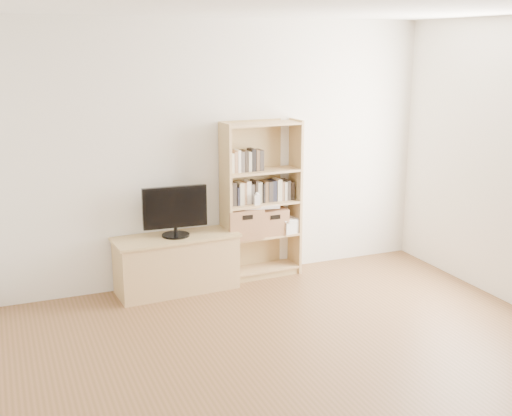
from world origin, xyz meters
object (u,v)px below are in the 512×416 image
tv_stand (177,264)px  television (175,212)px  bookshelf (261,200)px  laptop (260,205)px  basket_left (242,222)px  basket_right (270,221)px  baby_monitor (257,200)px

tv_stand → television: bearing=0.0°
bookshelf → television: bookshelf is taller
bookshelf → laptop: bookshelf is taller
television → laptop: bearing=6.1°
basket_left → basket_right: basket_left is taller
basket_right → basket_left: bearing=-177.5°
basket_left → basket_right: size_ratio=1.15×
television → laptop: 0.90m
basket_right → laptop: (-0.12, -0.02, 0.18)m
bookshelf → laptop: 0.05m
baby_monitor → laptop: (0.06, 0.07, -0.08)m
basket_right → laptop: size_ratio=0.89×
bookshelf → basket_right: (0.10, -0.00, -0.23)m
basket_left → basket_right: bearing=2.2°
television → baby_monitor: bearing=1.6°
laptop → tv_stand: bearing=-166.4°
television → basket_left: (0.71, 0.06, -0.20)m
tv_stand → baby_monitor: (0.84, -0.02, 0.58)m
bookshelf → basket_left: size_ratio=4.39×
laptop → television: bearing=-166.4°
bookshelf → tv_stand: bearing=-177.9°
baby_monitor → basket_left: size_ratio=0.29×
basket_left → basket_right: (0.31, 0.01, -0.02)m
tv_stand → basket_left: basket_left is taller
baby_monitor → television: bearing=-176.2°
basket_left → basket_right: 0.31m
television → basket_left: size_ratio=1.68×
television → laptop: (0.90, 0.05, -0.03)m
basket_right → bookshelf: bearing=179.9°
basket_left → laptop: bearing=-3.3°
tv_stand → television: 0.53m
tv_stand → laptop: (0.90, 0.05, 0.50)m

